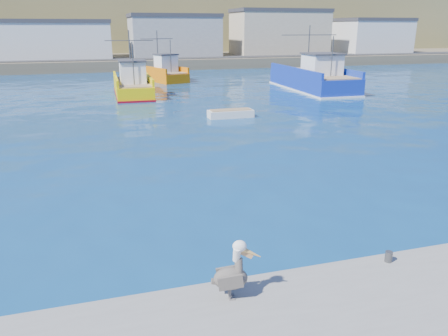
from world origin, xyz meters
The scene contains 8 objects.
ground centered at (0.00, 0.00, 0.00)m, with size 260.00×260.00×0.00m, color #06224F.
dock_bollards centered at (0.60, -3.40, 0.65)m, with size 36.20×0.20×0.30m.
far_shore centered at (0.00, 109.20, 8.98)m, with size 200.00×81.00×24.00m.
trawler_yellow_b centered at (-0.54, 32.64, 0.97)m, with size 4.73×10.05×6.35m.
trawler_blue centered at (18.71, 31.11, 1.16)m, with size 6.50×13.62×6.80m.
boat_orange centered at (4.28, 44.18, 1.05)m, with size 5.82×9.21×6.12m.
skiff_mid centered at (5.52, 19.11, 0.24)m, with size 3.43×1.20×0.75m.
pelican centered at (-1.56, -3.75, 1.13)m, with size 1.19×0.62×1.47m.
Camera 1 is at (-4.27, -12.21, 6.59)m, focal length 35.00 mm.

